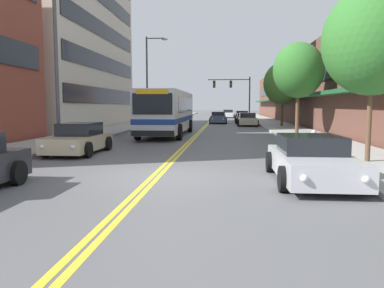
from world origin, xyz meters
The scene contains 21 objects.
ground_plane centered at (0.00, 37.00, 0.00)m, with size 240.00×240.00×0.00m, color #565659.
sidewalk_left centered at (-7.25, 37.00, 0.08)m, with size 3.50×106.00×0.17m.
sidewalk_right centered at (7.25, 37.00, 0.08)m, with size 3.50×106.00×0.17m.
centre_line centered at (0.00, 37.00, 0.00)m, with size 0.34×106.00×0.01m.
storefront_row_right centered at (13.22, 37.00, 3.70)m, with size 9.10×68.00×7.39m.
city_bus centered at (-2.02, 15.42, 1.73)m, with size 2.86×11.28×3.05m.
car_navy_parked_left_near centered at (-4.26, 30.48, 0.61)m, with size 2.18×4.80×1.27m.
car_beige_parked_left_far centered at (-4.33, 4.83, 0.61)m, with size 2.00×4.29×1.34m.
car_silver_parked_right_foreground centered at (4.40, -0.45, 0.59)m, with size 2.12×4.60×1.26m.
car_champagne_parked_right_mid centered at (4.29, 28.02, 0.63)m, with size 2.08×4.36×1.34m.
car_dark_grey_parked_right_far centered at (4.27, 34.27, 0.56)m, with size 2.16×4.82×1.17m.
car_black_parked_right_end centered at (4.41, 43.78, 0.63)m, with size 2.11×4.69×1.31m.
car_slate_blue_moving_lead centered at (1.19, 33.39, 0.64)m, with size 2.02×4.38×1.36m.
car_white_moving_second centered at (2.46, 54.46, 0.65)m, with size 2.11×4.87×1.38m.
traffic_signal_mast centered at (3.22, 39.73, 4.19)m, with size 5.64×0.38×5.88m.
street_lamp_left_near centered at (-5.10, 5.00, 5.29)m, with size 1.84×0.28×9.15m.
street_lamp_left_far centered at (-5.04, 23.90, 4.93)m, with size 2.05×0.28×8.41m.
street_tree_right_near centered at (6.94, 2.39, 4.24)m, with size 3.32×3.32×5.91m.
street_tree_right_mid centered at (6.92, 15.26, 4.45)m, with size 3.39×3.39×6.16m.
street_tree_right_far centered at (7.31, 24.90, 4.14)m, with size 3.55×3.55×5.93m.
fire_hydrant centered at (5.95, 6.03, 0.59)m, with size 0.33×0.25×0.85m.
Camera 1 is at (2.04, -10.91, 2.09)m, focal length 35.00 mm.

